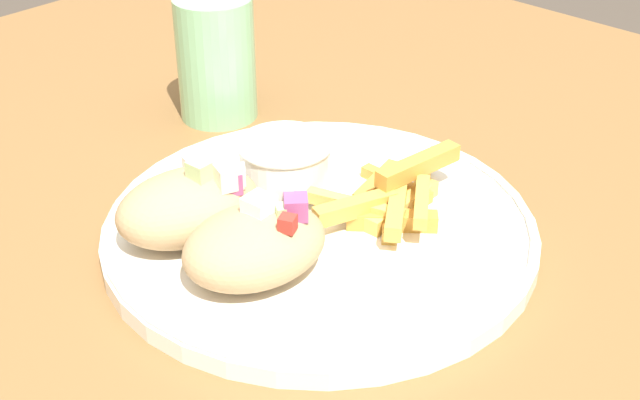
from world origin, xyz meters
TOP-DOWN VIEW (x-y plane):
  - table at (0.00, 0.00)m, footprint 1.12×1.12m
  - plate at (0.01, -0.03)m, footprint 0.32×0.32m
  - pita_sandwich_near at (-0.06, -0.04)m, footprint 0.11×0.09m
  - pita_sandwich_far at (-0.06, 0.02)m, footprint 0.12×0.10m
  - fries_pile at (0.06, -0.06)m, footprint 0.13×0.10m
  - sauce_ramekin at (0.03, 0.02)m, footprint 0.07×0.07m
  - water_glass at (0.10, 0.17)m, footprint 0.07×0.07m

SIDE VIEW (x-z plane):
  - table at x=0.00m, z-range 0.27..0.97m
  - plate at x=0.01m, z-range 0.70..0.72m
  - fries_pile at x=0.06m, z-range 0.71..0.75m
  - sauce_ramekin at x=0.03m, z-range 0.72..0.76m
  - pita_sandwich_near at x=-0.06m, z-range 0.71..0.77m
  - pita_sandwich_far at x=-0.06m, z-range 0.71..0.77m
  - water_glass at x=0.10m, z-range 0.70..0.81m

